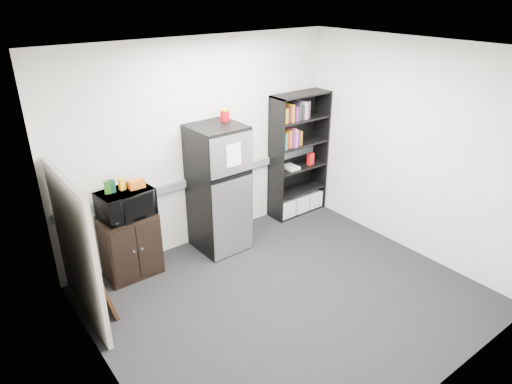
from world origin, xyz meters
The scene contains 18 objects.
floor centered at (0.00, 0.00, 0.00)m, with size 4.00×4.00×0.00m, color black.
wall_back centered at (0.00, 1.75, 1.35)m, with size 4.00×0.02×2.70m, color silver.
wall_right centered at (2.00, 0.00, 1.35)m, with size 0.02×3.50×2.70m, color silver.
wall_left centered at (-2.00, 0.00, 1.35)m, with size 0.02×3.50×2.70m, color silver.
ceiling centered at (0.00, 0.00, 2.70)m, with size 4.00×3.50×0.02m, color white.
electrical_raceway centered at (0.00, 1.72, 0.90)m, with size 3.92×0.05×0.10m, color slate.
wall_note centered at (-0.35, 1.74, 1.55)m, with size 0.14×0.00×0.10m, color white.
bookshelf centered at (1.53, 1.57, 0.91)m, with size 0.90×0.34×1.85m.
cubicle_partition centered at (-1.90, 1.08, 0.81)m, with size 0.06×1.30×1.62m.
cabinet centered at (-1.19, 1.50, 0.40)m, with size 0.64×0.43×0.80m.
microwave centered at (-1.19, 1.48, 0.96)m, with size 0.59×0.40×0.33m, color black.
snack_box_a centered at (-1.36, 1.52, 1.20)m, with size 0.07×0.05×0.15m, color #205317.
snack_box_b centered at (-1.31, 1.52, 1.20)m, with size 0.07×0.05×0.15m, color #0B3322.
snack_box_c centered at (-1.19, 1.52, 1.20)m, with size 0.07×0.05×0.14m, color gold.
snack_bag centered at (-1.05, 1.47, 1.18)m, with size 0.18×0.10×0.10m, color #C95814.
refrigerator centered at (0.02, 1.42, 0.84)m, with size 0.65×0.67×1.68m.
coffee_can centered at (0.23, 1.55, 1.76)m, with size 0.12×0.12×0.17m.
framed_poster centered at (-1.77, 1.11, 0.41)m, with size 0.21×0.63×0.80m.
Camera 1 is at (-2.84, -3.13, 3.25)m, focal length 32.00 mm.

